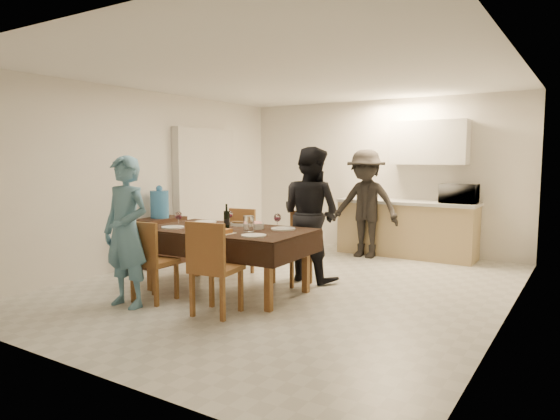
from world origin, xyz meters
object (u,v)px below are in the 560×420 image
Objects in this scene: wine_bottle at (227,216)px; person_near at (126,232)px; water_jug at (160,204)px; microwave at (459,194)px; person_kitchen at (365,204)px; water_pitcher at (249,224)px; person_far at (310,214)px; dining_table at (227,232)px; savoury_tart at (213,231)px; console at (161,242)px.

person_near is at bearing -114.44° from wine_bottle.
water_jug is at bearing 161.40° from wine_bottle.
person_kitchen reaches higher than microwave.
water_pitcher is at bearing -14.04° from wine_bottle.
person_kitchen is (0.02, 1.81, -0.01)m from person_far.
person_near is (-0.55, -1.05, 0.09)m from dining_table.
wine_bottle is 2.87m from person_kitchen.
water_pitcher is at bearing -10.54° from dining_table.
person_near is (-2.47, -4.36, -0.24)m from microwave.
savoury_tart is 0.26× the size of person_near.
water_jug is at bearing 162.24° from water_pitcher.
console is 2.65× the size of wine_bottle.
console is 1.83× the size of savoury_tart.
water_pitcher is (0.40, -0.10, -0.05)m from wine_bottle.
dining_table is 1.19m from person_far.
microwave reaches higher than water_pitcher.
dining_table is at bearing 104.74° from savoury_tart.
person_kitchen is (0.62, 2.81, -0.04)m from wine_bottle.
person_near is (-0.50, -1.10, -0.09)m from wine_bottle.
person_far is at bearing 10.13° from water_jug.
wine_bottle is 0.17× the size of person_kitchen.
person_kitchen is (2.35, 2.22, 0.51)m from console.
dining_table is 2.91m from person_kitchen.
water_jug is at bearing 151.72° from savoury_tart.
person_far reaches higher than dining_table.
dining_table is 6.88× the size of wine_bottle.
person_far is (1.10, 2.10, 0.06)m from person_near.
person_far is at bearing 72.53° from savoury_tart.
console is 0.44× the size of person_kitchen.
savoury_tart is 4.12m from microwave.
water_jug is 2.24m from water_pitcher.
person_far is at bearing -90.49° from person_kitchen.
person_near is at bearing -53.77° from water_jug.
person_far is at bearing 58.78° from microwave.
microwave is at bearing 18.42° from person_kitchen.
microwave is 0.33× the size of person_near.
person_kitchen is (1.12, 3.91, 0.05)m from person_near.
person_near reaches higher than water_jug.
savoury_tart reaches higher than dining_table.
microwave is (3.70, 2.67, 0.70)m from console.
savoury_tart is 0.78× the size of microwave.
water_pitcher is at bearing 52.85° from savoury_tart.
wine_bottle is 0.17× the size of person_far.
person_near is at bearing -120.05° from dining_table.
water_jug is 3.23m from person_kitchen.
dining_table is 1.15× the size of person_kitchen.
wine_bottle is at bearing 132.59° from dining_table.
microwave is at bearing 35.83° from water_jug.
person_kitchen is at bearing -82.44° from person_far.
wine_bottle reaches higher than console.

